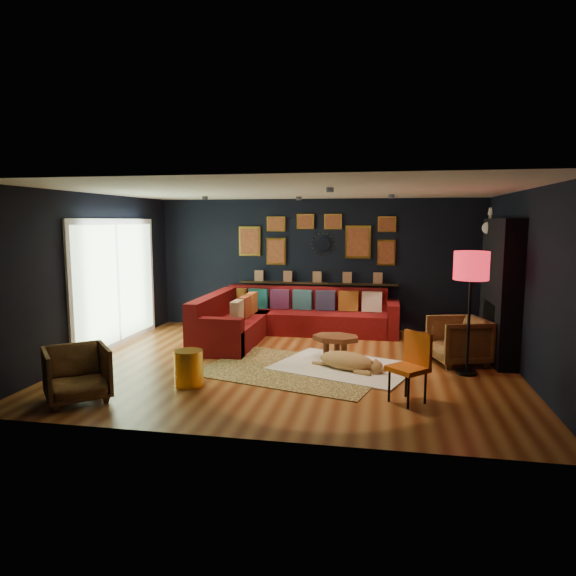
% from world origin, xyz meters
% --- Properties ---
extents(floor, '(6.50, 6.50, 0.00)m').
position_xyz_m(floor, '(0.00, 0.00, 0.00)').
color(floor, '#995E2B').
rests_on(floor, ground).
extents(room_walls, '(6.50, 6.50, 6.50)m').
position_xyz_m(room_walls, '(0.00, 0.00, 1.59)').
color(room_walls, black).
rests_on(room_walls, ground).
extents(sectional, '(3.41, 2.69, 0.86)m').
position_xyz_m(sectional, '(-0.61, 1.81, 0.32)').
color(sectional, maroon).
rests_on(sectional, ground).
extents(ledge, '(3.20, 0.12, 0.04)m').
position_xyz_m(ledge, '(0.00, 2.68, 0.92)').
color(ledge, black).
rests_on(ledge, room_walls).
extents(gallery_wall, '(3.15, 0.04, 1.02)m').
position_xyz_m(gallery_wall, '(-0.01, 2.72, 1.81)').
color(gallery_wall, gold).
rests_on(gallery_wall, room_walls).
extents(sunburst_mirror, '(0.47, 0.16, 0.47)m').
position_xyz_m(sunburst_mirror, '(0.10, 2.72, 1.70)').
color(sunburst_mirror, silver).
rests_on(sunburst_mirror, room_walls).
extents(fireplace, '(0.31, 1.60, 2.20)m').
position_xyz_m(fireplace, '(3.09, 0.90, 1.02)').
color(fireplace, black).
rests_on(fireplace, ground).
extents(deer_head, '(0.50, 0.28, 0.45)m').
position_xyz_m(deer_head, '(3.14, 1.40, 2.05)').
color(deer_head, white).
rests_on(deer_head, fireplace).
extents(sliding_door, '(0.06, 2.80, 2.20)m').
position_xyz_m(sliding_door, '(-3.22, 0.60, 1.10)').
color(sliding_door, white).
rests_on(sliding_door, ground).
extents(ceiling_spots, '(3.30, 2.50, 0.06)m').
position_xyz_m(ceiling_spots, '(-0.00, 0.80, 2.56)').
color(ceiling_spots, black).
rests_on(ceiling_spots, room_walls).
extents(shag_rug, '(2.31, 2.00, 0.03)m').
position_xyz_m(shag_rug, '(0.76, -0.06, 0.01)').
color(shag_rug, white).
rests_on(shag_rug, ground).
extents(leopard_rug, '(2.95, 2.44, 0.01)m').
position_xyz_m(leopard_rug, '(0.05, -0.30, 0.01)').
color(leopard_rug, '#DBBA64').
rests_on(leopard_rug, ground).
extents(coffee_table, '(0.80, 0.64, 0.37)m').
position_xyz_m(coffee_table, '(0.60, 0.31, 0.32)').
color(coffee_table, '#593018').
rests_on(coffee_table, shag_rug).
extents(pouf, '(0.58, 0.58, 0.38)m').
position_xyz_m(pouf, '(-1.30, 0.47, 0.22)').
color(pouf, maroon).
rests_on(pouf, shag_rug).
extents(armchair_left, '(0.97, 0.97, 0.73)m').
position_xyz_m(armchair_left, '(-2.31, -2.05, 0.37)').
color(armchair_left, '#BB8042').
rests_on(armchair_left, ground).
extents(armchair_right, '(0.91, 0.94, 0.78)m').
position_xyz_m(armchair_right, '(2.45, 0.50, 0.39)').
color(armchair_right, '#BB8042').
rests_on(armchair_right, ground).
extents(gold_stool, '(0.38, 0.38, 0.48)m').
position_xyz_m(gold_stool, '(-1.19, -1.27, 0.24)').
color(gold_stool, gold).
rests_on(gold_stool, ground).
extents(orange_chair, '(0.56, 0.56, 0.84)m').
position_xyz_m(orange_chair, '(1.66, -1.35, 0.50)').
color(orange_chair, black).
rests_on(orange_chair, ground).
extents(floor_lamp, '(0.48, 0.48, 1.75)m').
position_xyz_m(floor_lamp, '(2.50, -0.05, 1.48)').
color(floor_lamp, black).
rests_on(floor_lamp, ground).
extents(dog, '(1.29, 0.96, 0.37)m').
position_xyz_m(dog, '(0.81, -0.20, 0.20)').
color(dog, '#A9794B').
rests_on(dog, leopard_rug).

